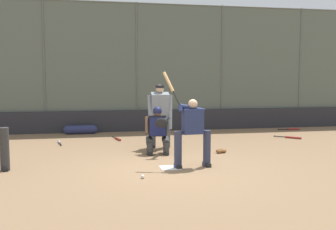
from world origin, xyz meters
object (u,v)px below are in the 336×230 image
object	(u,v)px
batter_at_plate	(192,130)
baseball_loose	(143,177)
catcher_behind_plate	(158,130)
spare_bat_first_base_side	(117,139)
spare_bat_by_padding	(60,142)
fielding_glove_on_dirt	(221,151)
umpire_home	(160,114)
spare_bat_third_base_side	(291,137)
equipment_bag_dugout_side	(81,130)
spare_bat_near_backstop	(292,129)

from	to	relation	value
batter_at_plate	baseball_loose	xyz separation A→B (m)	(1.17, 0.76, -0.77)
catcher_behind_plate	spare_bat_first_base_side	xyz separation A→B (m)	(0.86, -2.50, -0.59)
spare_bat_first_base_side	batter_at_plate	bearing A→B (deg)	4.67
spare_bat_by_padding	fielding_glove_on_dirt	bearing A→B (deg)	-127.89
umpire_home	spare_bat_third_base_side	size ratio (longest dim) A/B	2.61
catcher_behind_plate	fielding_glove_on_dirt	distance (m)	1.73
batter_at_plate	equipment_bag_dugout_side	xyz separation A→B (m)	(2.50, -5.71, -0.65)
spare_bat_near_backstop	equipment_bag_dugout_side	xyz separation A→B (m)	(7.73, -0.41, 0.12)
spare_bat_near_backstop	equipment_bag_dugout_side	world-z (taller)	equipment_bag_dugout_side
spare_bat_third_base_side	equipment_bag_dugout_side	world-z (taller)	equipment_bag_dugout_side
spare_bat_by_padding	umpire_home	bearing A→B (deg)	-123.40
catcher_behind_plate	spare_bat_near_backstop	distance (m)	6.80
spare_bat_by_padding	equipment_bag_dugout_side	world-z (taller)	equipment_bag_dugout_side
spare_bat_third_base_side	fielding_glove_on_dirt	distance (m)	3.57
batter_at_plate	spare_bat_near_backstop	xyz separation A→B (m)	(-5.23, -5.30, -0.77)
fielding_glove_on_dirt	baseball_loose	bearing A→B (deg)	43.54
spare_bat_third_base_side	baseball_loose	bearing A→B (deg)	-98.33
spare_bat_near_backstop	fielding_glove_on_dirt	distance (m)	5.61
fielding_glove_on_dirt	spare_bat_third_base_side	bearing A→B (deg)	-147.50
spare_bat_near_backstop	baseball_loose	bearing A→B (deg)	-137.14
spare_bat_by_padding	spare_bat_third_base_side	world-z (taller)	same
catcher_behind_plate	spare_bat_third_base_side	world-z (taller)	catcher_behind_plate
spare_bat_first_base_side	equipment_bag_dugout_side	xyz separation A→B (m)	(1.17, -1.57, 0.12)
baseball_loose	equipment_bag_dugout_side	distance (m)	6.60
spare_bat_near_backstop	fielding_glove_on_dirt	size ratio (longest dim) A/B	2.97
spare_bat_near_backstop	baseball_loose	xyz separation A→B (m)	(6.40, 6.06, 0.00)
fielding_glove_on_dirt	equipment_bag_dugout_side	distance (m)	5.61
batter_at_plate	umpire_home	size ratio (longest dim) A/B	1.18
umpire_home	equipment_bag_dugout_side	size ratio (longest dim) A/B	1.49
spare_bat_third_base_side	equipment_bag_dugout_side	size ratio (longest dim) A/B	0.57
spare_bat_first_base_side	fielding_glove_on_dirt	distance (m)	3.66
spare_bat_by_padding	fielding_glove_on_dirt	distance (m)	4.82
catcher_behind_plate	umpire_home	world-z (taller)	umpire_home
spare_bat_by_padding	baseball_loose	xyz separation A→B (m)	(-1.89, 4.54, 0.00)
batter_at_plate	fielding_glove_on_dirt	distance (m)	1.99
spare_bat_first_base_side	equipment_bag_dugout_side	distance (m)	1.96
umpire_home	spare_bat_first_base_side	distance (m)	2.15
umpire_home	spare_bat_by_padding	world-z (taller)	umpire_home
spare_bat_first_base_side	spare_bat_near_backstop	bearing A→B (deg)	86.79
spare_bat_third_base_side	equipment_bag_dugout_side	distance (m)	7.06
spare_bat_near_backstop	batter_at_plate	bearing A→B (deg)	-135.19
fielding_glove_on_dirt	spare_bat_near_backstop	bearing A→B (deg)	-136.65
equipment_bag_dugout_side	spare_bat_first_base_side	bearing A→B (deg)	126.62
spare_bat_by_padding	spare_bat_first_base_side	distance (m)	1.76
spare_bat_by_padding	baseball_loose	size ratio (longest dim) A/B	10.87
baseball_loose	spare_bat_near_backstop	bearing A→B (deg)	-136.58
spare_bat_first_base_side	spare_bat_by_padding	bearing A→B (deg)	-91.64
fielding_glove_on_dirt	catcher_behind_plate	bearing A→B (deg)	-6.82
batter_at_plate	spare_bat_first_base_side	size ratio (longest dim) A/B	2.57
umpire_home	batter_at_plate	bearing A→B (deg)	98.41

